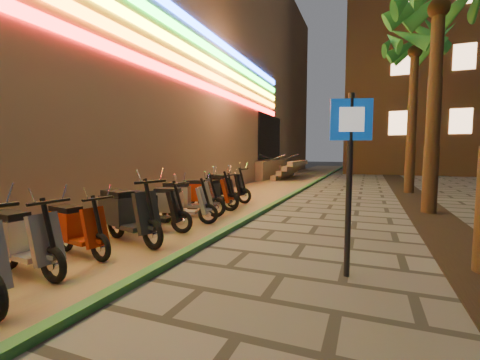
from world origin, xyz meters
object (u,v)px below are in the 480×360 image
at_px(scooter_6, 125,213).
at_px(scooter_7, 150,209).
at_px(scooter_12, 223,187).
at_px(scooter_9, 186,198).
at_px(scooter_8, 178,204).
at_px(pedestrian_sign, 350,160).
at_px(scooter_11, 215,191).
at_px(scooter_10, 203,194).
at_px(scooter_5, 74,228).
at_px(scooter_4, 19,240).

xyz_separation_m(scooter_6, scooter_7, (-0.10, 0.87, -0.06)).
bearing_deg(scooter_12, scooter_9, -79.01).
xyz_separation_m(scooter_8, scooter_12, (-0.42, 3.60, 0.04)).
distance_m(pedestrian_sign, scooter_8, 4.71).
relative_size(scooter_6, scooter_8, 1.13).
bearing_deg(scooter_11, scooter_7, -72.73).
height_order(scooter_9, scooter_10, scooter_9).
relative_size(scooter_5, scooter_10, 0.90).
relative_size(scooter_7, scooter_11, 1.06).
xyz_separation_m(scooter_7, scooter_12, (-0.27, 4.49, 0.04)).
xyz_separation_m(scooter_6, scooter_10, (-0.18, 3.53, -0.04)).
distance_m(scooter_7, scooter_10, 2.66).
distance_m(scooter_9, scooter_12, 2.83).
height_order(pedestrian_sign, scooter_8, pedestrian_sign).
xyz_separation_m(scooter_5, scooter_11, (-0.05, 5.50, 0.01)).
bearing_deg(scooter_11, scooter_4, -75.41).
distance_m(scooter_6, scooter_8, 1.76).
bearing_deg(scooter_10, scooter_12, 78.91).
bearing_deg(scooter_9, scooter_11, 75.78).
xyz_separation_m(pedestrian_sign, scooter_11, (-4.45, 4.79, -1.18)).
xyz_separation_m(scooter_7, scooter_10, (-0.09, 2.66, 0.02)).
xyz_separation_m(scooter_9, scooter_12, (-0.18, 2.82, 0.01)).
xyz_separation_m(scooter_5, scooter_10, (0.07, 4.51, 0.06)).
distance_m(scooter_7, scooter_11, 3.67).
xyz_separation_m(scooter_4, scooter_7, (0.15, 2.77, -0.00)).
relative_size(scooter_5, scooter_7, 0.93).
bearing_deg(scooter_10, pedestrian_sign, -57.93).
relative_size(scooter_9, scooter_11, 1.11).
distance_m(scooter_4, scooter_9, 4.44).
distance_m(scooter_10, scooter_12, 1.83).
xyz_separation_m(scooter_8, scooter_9, (-0.24, 0.78, 0.03)).
relative_size(scooter_7, scooter_8, 1.02).
xyz_separation_m(scooter_9, scooter_11, (-0.11, 2.00, -0.05)).
bearing_deg(scooter_4, scooter_10, 94.95).
height_order(scooter_5, scooter_9, scooter_9).
height_order(scooter_7, scooter_8, scooter_7).
height_order(scooter_5, scooter_12, scooter_12).
bearing_deg(scooter_4, scooter_12, 96.54).
relative_size(scooter_11, scooter_12, 0.88).
bearing_deg(scooter_9, scooter_8, -90.49).
height_order(scooter_6, scooter_11, scooter_6).
bearing_deg(scooter_8, scooter_7, -114.87).
bearing_deg(scooter_4, scooter_6, 88.28).
relative_size(scooter_6, scooter_9, 1.06).
bearing_deg(scooter_7, scooter_12, 87.19).
relative_size(scooter_9, scooter_12, 0.97).
bearing_deg(scooter_6, scooter_8, 105.34).
distance_m(pedestrian_sign, scooter_5, 4.61).
relative_size(pedestrian_sign, scooter_11, 1.65).
bearing_deg(scooter_6, scooter_10, 110.03).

